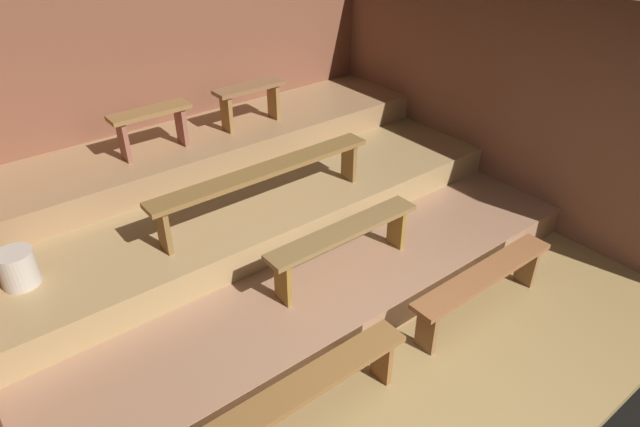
{
  "coord_description": "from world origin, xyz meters",
  "views": [
    {
      "loc": [
        -2.56,
        -1.18,
        3.51
      ],
      "look_at": [
        0.26,
        2.38,
        0.66
      ],
      "focal_mm": 30.99,
      "sensor_mm": 36.0,
      "label": 1
    }
  ],
  "objects_px": {
    "bench_middle_center": "(265,176)",
    "pail_middle": "(18,268)",
    "bench_floor_left": "(310,389)",
    "bench_floor_right": "(483,281)",
    "bench_upper_left": "(151,122)",
    "bench_upper_right": "(250,97)",
    "bench_lower_center": "(344,238)"
  },
  "relations": [
    {
      "from": "bench_middle_center",
      "to": "pail_middle",
      "type": "distance_m",
      "value": 2.24
    },
    {
      "from": "bench_floor_left",
      "to": "bench_floor_right",
      "type": "xyz_separation_m",
      "value": [
        1.96,
        0.0,
        0.0
      ]
    },
    {
      "from": "bench_upper_left",
      "to": "bench_upper_right",
      "type": "distance_m",
      "value": 1.21
    },
    {
      "from": "bench_floor_left",
      "to": "bench_lower_center",
      "type": "distance_m",
      "value": 1.51
    },
    {
      "from": "bench_middle_center",
      "to": "bench_upper_left",
      "type": "height_order",
      "value": "bench_upper_left"
    },
    {
      "from": "pail_middle",
      "to": "bench_floor_right",
      "type": "bearing_deg",
      "value": -33.62
    },
    {
      "from": "bench_lower_center",
      "to": "pail_middle",
      "type": "height_order",
      "value": "pail_middle"
    },
    {
      "from": "bench_floor_left",
      "to": "bench_upper_right",
      "type": "bearing_deg",
      "value": 63.65
    },
    {
      "from": "bench_floor_right",
      "to": "bench_upper_right",
      "type": "xyz_separation_m",
      "value": [
        -0.37,
        3.2,
        0.88
      ]
    },
    {
      "from": "bench_lower_center",
      "to": "pail_middle",
      "type": "relative_size",
      "value": 5.19
    },
    {
      "from": "bench_upper_right",
      "to": "bench_middle_center",
      "type": "bearing_deg",
      "value": -117.33
    },
    {
      "from": "bench_upper_left",
      "to": "bench_upper_right",
      "type": "height_order",
      "value": "same"
    },
    {
      "from": "bench_middle_center",
      "to": "bench_upper_right",
      "type": "relative_size",
      "value": 2.8
    },
    {
      "from": "bench_upper_right",
      "to": "pail_middle",
      "type": "bearing_deg",
      "value": -160.45
    },
    {
      "from": "bench_floor_left",
      "to": "bench_middle_center",
      "type": "bearing_deg",
      "value": 64.36
    },
    {
      "from": "bench_floor_right",
      "to": "bench_upper_left",
      "type": "bearing_deg",
      "value": 116.35
    },
    {
      "from": "pail_middle",
      "to": "bench_upper_right",
      "type": "bearing_deg",
      "value": 19.55
    },
    {
      "from": "bench_floor_right",
      "to": "bench_lower_center",
      "type": "height_order",
      "value": "bench_lower_center"
    },
    {
      "from": "bench_lower_center",
      "to": "bench_upper_left",
      "type": "relative_size",
      "value": 1.88
    },
    {
      "from": "bench_lower_center",
      "to": "bench_middle_center",
      "type": "distance_m",
      "value": 0.99
    },
    {
      "from": "bench_lower_center",
      "to": "pail_middle",
      "type": "bearing_deg",
      "value": 153.5
    },
    {
      "from": "bench_floor_left",
      "to": "pail_middle",
      "type": "relative_size",
      "value": 5.44
    },
    {
      "from": "bench_floor_right",
      "to": "pail_middle",
      "type": "relative_size",
      "value": 5.44
    },
    {
      "from": "bench_floor_left",
      "to": "bench_middle_center",
      "type": "relative_size",
      "value": 0.7
    },
    {
      "from": "bench_lower_center",
      "to": "pail_middle",
      "type": "xyz_separation_m",
      "value": [
        -2.43,
        1.21,
        0.08
      ]
    },
    {
      "from": "bench_middle_center",
      "to": "bench_upper_left",
      "type": "relative_size",
      "value": 2.8
    },
    {
      "from": "bench_floor_left",
      "to": "bench_upper_left",
      "type": "distance_m",
      "value": 3.34
    },
    {
      "from": "bench_floor_left",
      "to": "bench_upper_right",
      "type": "height_order",
      "value": "bench_upper_right"
    },
    {
      "from": "bench_floor_right",
      "to": "bench_middle_center",
      "type": "distance_m",
      "value": 2.24
    },
    {
      "from": "bench_lower_center",
      "to": "bench_middle_center",
      "type": "xyz_separation_m",
      "value": [
        -0.23,
        0.91,
        0.33
      ]
    },
    {
      "from": "bench_lower_center",
      "to": "bench_floor_left",
      "type": "bearing_deg",
      "value": -139.63
    },
    {
      "from": "bench_upper_left",
      "to": "bench_middle_center",
      "type": "bearing_deg",
      "value": -68.44
    }
  ]
}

